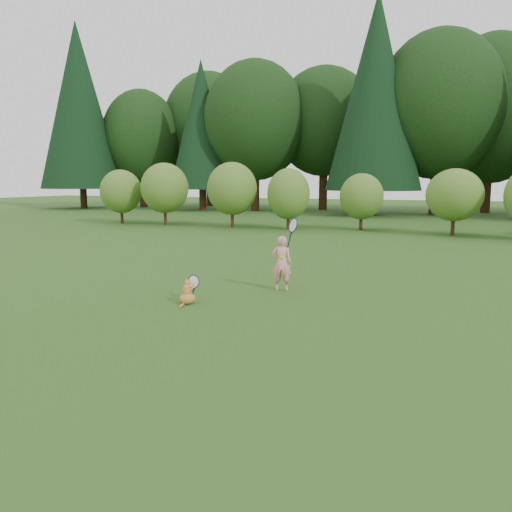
% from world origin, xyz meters
% --- Properties ---
extents(ground, '(100.00, 100.00, 0.00)m').
position_xyz_m(ground, '(0.00, 0.00, 0.00)').
color(ground, '#2B4A14').
rests_on(ground, ground).
extents(shrub_row, '(28.00, 3.00, 2.80)m').
position_xyz_m(shrub_row, '(0.00, 13.00, 1.40)').
color(shrub_row, '#466B21').
rests_on(shrub_row, ground).
extents(woodland_backdrop, '(48.00, 10.00, 15.00)m').
position_xyz_m(woodland_backdrop, '(0.00, 23.00, 7.50)').
color(woodland_backdrop, black).
rests_on(woodland_backdrop, ground).
extents(child, '(0.62, 0.44, 1.55)m').
position_xyz_m(child, '(0.54, 1.25, 0.54)').
color(child, pink).
rests_on(child, ground).
extents(cat, '(0.35, 0.59, 0.58)m').
position_xyz_m(cat, '(-0.58, -0.32, 0.22)').
color(cat, '#C67C26').
rests_on(cat, ground).
extents(tennis_ball, '(0.07, 0.07, 0.07)m').
position_xyz_m(tennis_ball, '(0.65, 0.93, 0.68)').
color(tennis_ball, '#A2DF1A').
rests_on(tennis_ball, ground).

